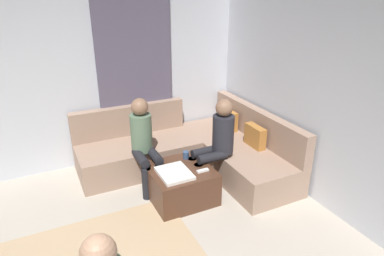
{
  "coord_description": "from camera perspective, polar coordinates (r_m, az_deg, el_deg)",
  "views": [
    {
      "loc": [
        1.9,
        -0.09,
        2.5
      ],
      "look_at": [
        -1.63,
        1.63,
        0.85
      ],
      "focal_mm": 31.75,
      "sensor_mm": 36.0,
      "label": 1
    }
  ],
  "objects": [
    {
      "name": "wall_left",
      "position": [
        4.98,
        -24.39,
        7.4
      ],
      "size": [
        0.12,
        6.0,
        2.7
      ],
      "primitive_type": "cube",
      "color": "silver",
      "rests_on": "ground_plane"
    },
    {
      "name": "curtain_panel",
      "position": [
        5.1,
        -9.42,
        8.28
      ],
      "size": [
        0.06,
        1.1,
        2.5
      ],
      "primitive_type": "cube",
      "color": "#595166",
      "rests_on": "ground_plane"
    },
    {
      "name": "sectional_couch",
      "position": [
        4.97,
        0.3,
        -3.77
      ],
      "size": [
        2.1,
        2.55,
        0.87
      ],
      "color": "#9E7F6B",
      "rests_on": "ground_plane"
    },
    {
      "name": "ottoman",
      "position": [
        4.32,
        -1.96,
        -9.28
      ],
      "size": [
        0.76,
        0.76,
        0.42
      ],
      "primitive_type": "cube",
      "color": "#4C2D1E",
      "rests_on": "ground_plane"
    },
    {
      "name": "folded_blanket",
      "position": [
        4.08,
        -2.98,
        -7.6
      ],
      "size": [
        0.44,
        0.36,
        0.04
      ],
      "primitive_type": "cube",
      "color": "white",
      "rests_on": "ottoman"
    },
    {
      "name": "coffee_mug",
      "position": [
        4.43,
        -1.04,
        -4.56
      ],
      "size": [
        0.08,
        0.08,
        0.1
      ],
      "primitive_type": "cylinder",
      "color": "#334C72",
      "rests_on": "ottoman"
    },
    {
      "name": "game_remote",
      "position": [
        4.14,
        1.82,
        -7.16
      ],
      "size": [
        0.05,
        0.15,
        0.02
      ],
      "primitive_type": "cube",
      "color": "white",
      "rests_on": "ottoman"
    },
    {
      "name": "person_on_couch_back",
      "position": [
        4.39,
        4.13,
        -2.1
      ],
      "size": [
        0.3,
        0.6,
        1.2
      ],
      "rotation": [
        0.0,
        0.0,
        3.14
      ],
      "color": "black",
      "rests_on": "ground_plane"
    },
    {
      "name": "person_on_couch_side",
      "position": [
        4.42,
        -8.07,
        -2.13
      ],
      "size": [
        0.6,
        0.3,
        1.2
      ],
      "rotation": [
        0.0,
        0.0,
        -1.57
      ],
      "color": "black",
      "rests_on": "ground_plane"
    }
  ]
}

